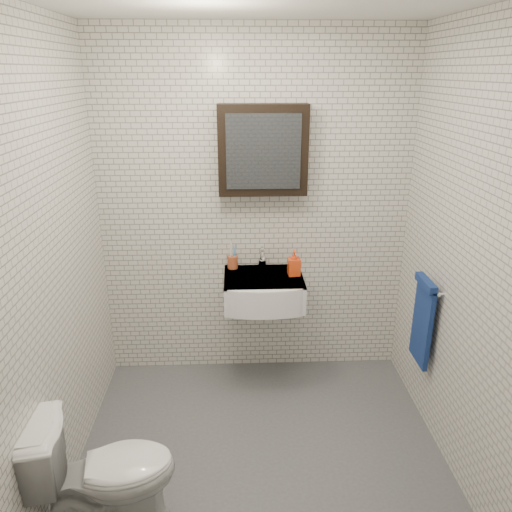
# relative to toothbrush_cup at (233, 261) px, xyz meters

# --- Properties ---
(ground) EXTENTS (2.20, 2.00, 0.01)m
(ground) POSITION_rel_toothbrush_cup_xyz_m (0.16, -0.94, -0.90)
(ground) COLOR #4D4F55
(ground) RESTS_ON ground
(room_shell) EXTENTS (2.22, 2.02, 2.51)m
(room_shell) POSITION_rel_toothbrush_cup_xyz_m (0.16, -0.94, 0.57)
(room_shell) COLOR silver
(room_shell) RESTS_ON ground
(washbasin) EXTENTS (0.55, 0.50, 0.20)m
(washbasin) POSITION_rel_toothbrush_cup_xyz_m (0.21, -0.21, -0.14)
(washbasin) COLOR white
(washbasin) RESTS_ON room_shell
(faucet) EXTENTS (0.06, 0.20, 0.15)m
(faucet) POSITION_rel_toothbrush_cup_xyz_m (0.21, -0.01, 0.02)
(faucet) COLOR silver
(faucet) RESTS_ON washbasin
(mirror_cabinet) EXTENTS (0.60, 0.15, 0.60)m
(mirror_cabinet) POSITION_rel_toothbrush_cup_xyz_m (0.21, -0.01, 0.80)
(mirror_cabinet) COLOR black
(mirror_cabinet) RESTS_ON room_shell
(towel_rail) EXTENTS (0.09, 0.30, 0.58)m
(towel_rail) POSITION_rel_toothbrush_cup_xyz_m (1.21, -0.59, -0.18)
(towel_rail) COLOR silver
(towel_rail) RESTS_ON room_shell
(toothbrush_cup) EXTENTS (0.08, 0.08, 0.20)m
(toothbrush_cup) POSITION_rel_toothbrush_cup_xyz_m (0.00, 0.00, 0.00)
(toothbrush_cup) COLOR #A14928
(toothbrush_cup) RESTS_ON washbasin
(soap_bottle) EXTENTS (0.09, 0.09, 0.18)m
(soap_bottle) POSITION_rel_toothbrush_cup_xyz_m (0.43, -0.15, 0.04)
(soap_bottle) COLOR #DC5917
(soap_bottle) RESTS_ON washbasin
(toilet) EXTENTS (0.73, 0.50, 0.69)m
(toilet) POSITION_rel_toothbrush_cup_xyz_m (-0.64, -1.42, -0.56)
(toilet) COLOR white
(toilet) RESTS_ON ground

